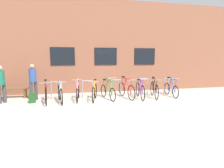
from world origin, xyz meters
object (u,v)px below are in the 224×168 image
at_px(bicycle_maroon, 46,94).
at_px(wooden_bench, 11,91).
at_px(person_by_bench, 33,79).
at_px(bicycle_green, 108,91).
at_px(bicycle_orange, 95,92).
at_px(bicycle_red, 126,90).
at_px(bicycle_pink, 78,92).
at_px(bicycle_black, 154,89).
at_px(bicycle_silver, 60,94).
at_px(backpack, 32,98).
at_px(person_browsing, 1,82).
at_px(bicycle_purple, 140,90).
at_px(bicycle_blue, 171,89).

relative_size(bicycle_maroon, wooden_bench, 1.13).
bearing_deg(person_by_bench, bicycle_green, -6.82).
relative_size(bicycle_green, bicycle_orange, 1.00).
height_order(bicycle_green, bicycle_maroon, bicycle_green).
distance_m(bicycle_red, bicycle_pink, 2.40).
relative_size(bicycle_green, bicycle_red, 0.93).
height_order(bicycle_red, bicycle_black, bicycle_red).
xyz_separation_m(bicycle_silver, backpack, (-1.23, 0.14, -0.17)).
xyz_separation_m(bicycle_red, bicycle_maroon, (-3.81, -0.14, -0.00)).
height_order(wooden_bench, person_browsing, person_browsing).
height_order(bicycle_orange, bicycle_pink, bicycle_pink).
relative_size(bicycle_red, wooden_bench, 1.13).
bearing_deg(bicycle_orange, wooden_bench, 162.06).
bearing_deg(bicycle_orange, backpack, 178.00).
bearing_deg(bicycle_orange, bicycle_silver, -178.38).
height_order(bicycle_silver, bicycle_pink, bicycle_pink).
distance_m(bicycle_pink, backpack, 2.03).
distance_m(bicycle_black, backpack, 5.86).
relative_size(bicycle_purple, wooden_bench, 1.12).
bearing_deg(bicycle_green, wooden_bench, 166.56).
bearing_deg(bicycle_green, bicycle_red, 0.78).
height_order(bicycle_silver, backpack, bicycle_silver).
relative_size(person_by_bench, person_browsing, 1.03).
distance_m(bicycle_silver, bicycle_pink, 0.82).
relative_size(bicycle_black, bicycle_maroon, 0.97).
distance_m(bicycle_orange, person_by_bench, 2.95).
bearing_deg(bicycle_orange, bicycle_pink, 166.38).
relative_size(bicycle_green, bicycle_purple, 0.95).
bearing_deg(bicycle_purple, wooden_bench, 168.15).
relative_size(bicycle_purple, person_by_bench, 1.04).
xyz_separation_m(bicycle_blue, bicycle_pink, (-4.84, 0.08, 0.01)).
bearing_deg(bicycle_black, person_browsing, 177.61).
height_order(bicycle_orange, person_browsing, person_browsing).
xyz_separation_m(bicycle_black, person_browsing, (-7.14, 0.30, 0.56)).
xyz_separation_m(bicycle_blue, person_browsing, (-8.14, 0.21, 0.60)).
height_order(bicycle_silver, person_by_bench, person_by_bench).
bearing_deg(bicycle_orange, bicycle_maroon, 178.49).
distance_m(bicycle_black, bicycle_pink, 3.85).
bearing_deg(bicycle_pink, person_browsing, 177.71).
distance_m(bicycle_green, bicycle_purple, 1.62).
bearing_deg(wooden_bench, bicycle_purple, -11.85).
bearing_deg(bicycle_blue, backpack, -179.90).
height_order(bicycle_black, person_by_bench, person_by_bench).
xyz_separation_m(bicycle_green, bicycle_maroon, (-2.86, -0.12, 0.03)).
xyz_separation_m(bicycle_blue, person_by_bench, (-6.89, 0.49, 0.63)).
height_order(bicycle_pink, person_by_bench, person_by_bench).
bearing_deg(wooden_bench, bicycle_orange, -17.94).
distance_m(bicycle_maroon, person_browsing, 1.99).
distance_m(bicycle_blue, backpack, 6.86).
relative_size(bicycle_pink, person_browsing, 1.02).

